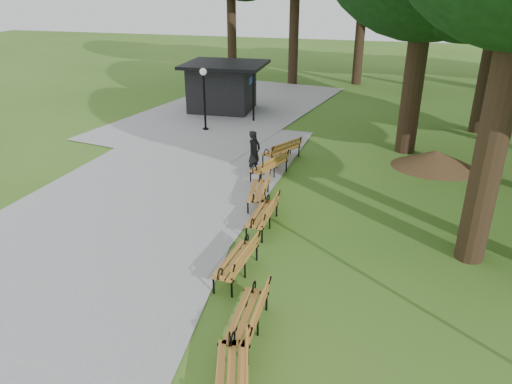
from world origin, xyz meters
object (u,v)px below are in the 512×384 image
(person, at_px, (254,153))
(bench_1, at_px, (247,316))
(bench_0, at_px, (231,378))
(dirt_mound, at_px, (435,159))
(bench_2, at_px, (236,260))
(kiosk, at_px, (222,87))
(lamp_post, at_px, (204,86))
(bench_5, at_px, (269,166))
(bench_4, at_px, (258,191))
(bench_3, at_px, (262,214))
(bench_6, at_px, (281,150))

(person, xyz_separation_m, bench_1, (2.26, -8.44, -0.36))
(bench_0, bearing_deg, dirt_mound, 145.96)
(bench_1, relative_size, bench_2, 1.00)
(kiosk, relative_size, lamp_post, 1.43)
(bench_2, height_order, bench_5, same)
(lamp_post, relative_size, bench_4, 1.52)
(person, height_order, lamp_post, lamp_post)
(bench_2, xyz_separation_m, bench_3, (-0.04, 2.52, 0.00))
(dirt_mound, bearing_deg, bench_3, -127.90)
(bench_3, height_order, bench_6, same)
(lamp_post, height_order, bench_2, lamp_post)
(person, height_order, bench_5, person)
(bench_2, relative_size, bench_3, 1.00)
(person, xyz_separation_m, kiosk, (-4.21, 8.45, 0.49))
(person, bearing_deg, bench_6, -3.03)
(person, distance_m, bench_1, 8.74)
(bench_2, height_order, bench_6, same)
(lamp_post, distance_m, bench_6, 5.65)
(person, bearing_deg, lamp_post, 58.69)
(person, xyz_separation_m, dirt_mound, (6.40, 2.41, -0.46))
(kiosk, xyz_separation_m, bench_2, (5.63, -14.99, -0.85))
(bench_5, bearing_deg, bench_2, 26.87)
(bench_4, height_order, bench_5, same)
(dirt_mound, distance_m, bench_1, 11.62)
(bench_1, distance_m, bench_6, 10.10)
(bench_1, distance_m, bench_4, 6.13)
(person, relative_size, bench_6, 0.85)
(bench_3, xyz_separation_m, bench_5, (-0.77, 3.81, 0.00))
(bench_3, bearing_deg, bench_6, -172.12)
(dirt_mound, distance_m, bench_3, 8.16)
(person, height_order, bench_4, person)
(dirt_mound, bearing_deg, kiosk, 150.37)
(person, distance_m, bench_3, 4.27)
(bench_3, bearing_deg, bench_1, 11.62)
(person, distance_m, bench_0, 10.37)
(lamp_post, height_order, bench_5, lamp_post)
(bench_3, relative_size, bench_6, 1.00)
(kiosk, height_order, bench_6, kiosk)
(bench_1, bearing_deg, bench_0, 5.06)
(dirt_mound, relative_size, bench_0, 1.41)
(bench_2, bearing_deg, kiosk, -155.23)
(bench_3, bearing_deg, kiosk, -155.40)
(lamp_post, height_order, bench_1, lamp_post)
(lamp_post, xyz_separation_m, bench_2, (5.15, -11.22, -1.66))
(bench_4, relative_size, bench_6, 1.00)
(dirt_mound, xyz_separation_m, bench_1, (-4.14, -10.85, 0.10))
(bench_1, distance_m, bench_2, 2.07)
(dirt_mound, distance_m, bench_5, 6.36)
(kiosk, height_order, bench_5, kiosk)
(lamp_post, bearing_deg, bench_0, -67.20)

